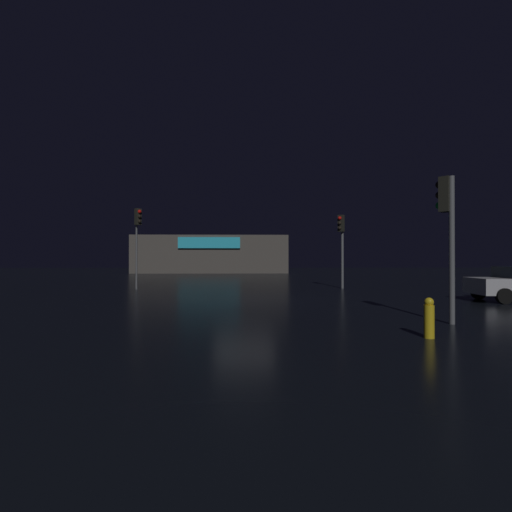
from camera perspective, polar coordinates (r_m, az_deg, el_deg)
ground_plane at (r=16.50m, az=-1.70°, el=-6.45°), size 120.00×120.00×0.00m
store_building at (r=50.35m, az=-6.45°, el=0.23°), size 18.80×8.21×4.59m
traffic_signal_main at (r=23.41m, az=12.37°, el=2.73°), size 0.42×0.43×4.30m
traffic_signal_opposite at (r=23.15m, az=-16.87°, el=4.03°), size 0.42×0.42×4.58m
traffic_signal_cross_left at (r=11.67m, az=26.15°, el=4.85°), size 0.41×0.43×3.94m
fire_hydrant at (r=9.42m, az=23.95°, el=-8.28°), size 0.22×0.22×0.89m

